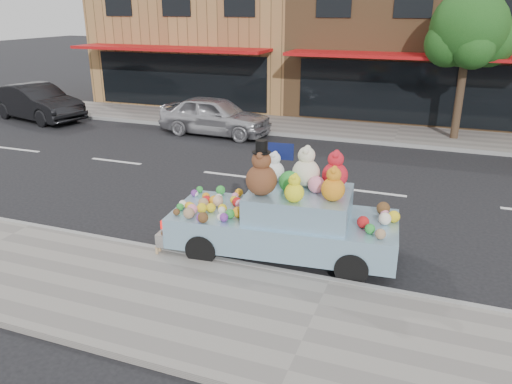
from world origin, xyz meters
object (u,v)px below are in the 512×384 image
at_px(street_tree, 469,35).
at_px(car_silver, 215,116).
at_px(car_dark, 37,102).
at_px(art_car, 285,217).

xyz_separation_m(street_tree, car_silver, (-8.58, -2.20, -2.96)).
height_order(street_tree, car_silver, street_tree).
relative_size(street_tree, car_silver, 1.22).
distance_m(street_tree, car_dark, 17.25).
bearing_deg(street_tree, art_car, -106.30).
height_order(street_tree, art_car, street_tree).
distance_m(car_silver, art_car, 10.11).
bearing_deg(art_car, car_dark, 143.69).
distance_m(car_silver, car_dark, 8.24).
bearing_deg(street_tree, car_dark, -171.46).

